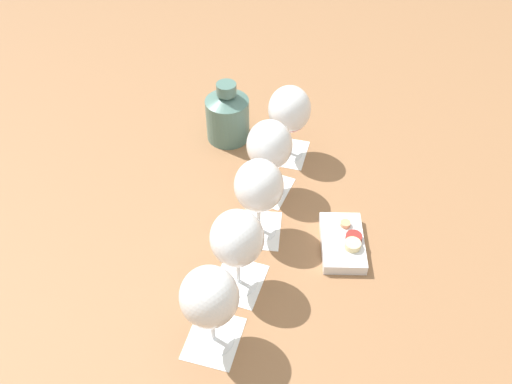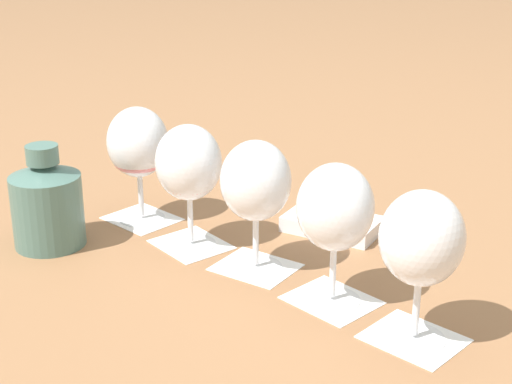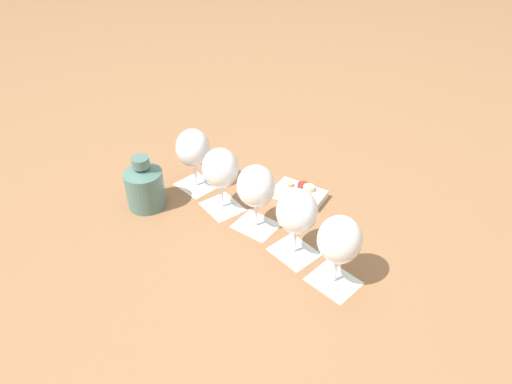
{
  "view_description": "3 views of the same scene",
  "coord_description": "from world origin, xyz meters",
  "px_view_note": "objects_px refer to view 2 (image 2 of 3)",
  "views": [
    {
      "loc": [
        0.33,
        0.67,
        0.87
      ],
      "look_at": [
        0.0,
        0.0,
        0.12
      ],
      "focal_mm": 38.0,
      "sensor_mm": 36.0,
      "label": 1
    },
    {
      "loc": [
        1.0,
        0.03,
        0.49
      ],
      "look_at": [
        0.0,
        0.0,
        0.12
      ],
      "focal_mm": 55.0,
      "sensor_mm": 36.0,
      "label": 2
    },
    {
      "loc": [
        0.92,
        0.06,
        0.8
      ],
      "look_at": [
        0.0,
        0.0,
        0.12
      ],
      "focal_mm": 32.0,
      "sensor_mm": 36.0,
      "label": 3
    }
  ],
  "objects_px": {
    "wine_glass_2": "(254,186)",
    "ceramic_vase": "(47,202)",
    "wine_glass_0": "(138,147)",
    "wine_glass_4": "(421,245)",
    "wine_glass_3": "(335,213)",
    "wine_glass_1": "(189,168)",
    "snack_dish": "(333,223)"
  },
  "relations": [
    {
      "from": "wine_glass_1",
      "to": "ceramic_vase",
      "type": "xyz_separation_m",
      "value": [
        0.0,
        -0.21,
        -0.06
      ]
    },
    {
      "from": "wine_glass_3",
      "to": "wine_glass_0",
      "type": "bearing_deg",
      "value": -132.45
    },
    {
      "from": "wine_glass_2",
      "to": "ceramic_vase",
      "type": "relative_size",
      "value": 1.19
    },
    {
      "from": "wine_glass_2",
      "to": "wine_glass_1",
      "type": "bearing_deg",
      "value": -127.41
    },
    {
      "from": "ceramic_vase",
      "to": "snack_dish",
      "type": "bearing_deg",
      "value": 98.36
    },
    {
      "from": "wine_glass_1",
      "to": "wine_glass_4",
      "type": "relative_size",
      "value": 1.0
    },
    {
      "from": "wine_glass_0",
      "to": "wine_glass_4",
      "type": "xyz_separation_m",
      "value": [
        0.36,
        0.38,
        0.0
      ]
    },
    {
      "from": "wine_glass_4",
      "to": "snack_dish",
      "type": "xyz_separation_m",
      "value": [
        -0.32,
        -0.08,
        -0.11
      ]
    },
    {
      "from": "wine_glass_1",
      "to": "ceramic_vase",
      "type": "height_order",
      "value": "wine_glass_1"
    },
    {
      "from": "wine_glass_0",
      "to": "wine_glass_1",
      "type": "bearing_deg",
      "value": 42.76
    },
    {
      "from": "wine_glass_1",
      "to": "wine_glass_2",
      "type": "relative_size",
      "value": 1.0
    },
    {
      "from": "wine_glass_4",
      "to": "ceramic_vase",
      "type": "height_order",
      "value": "wine_glass_4"
    },
    {
      "from": "wine_glass_2",
      "to": "wine_glass_4",
      "type": "bearing_deg",
      "value": 46.37
    },
    {
      "from": "wine_glass_1",
      "to": "snack_dish",
      "type": "relative_size",
      "value": 1.1
    },
    {
      "from": "wine_glass_0",
      "to": "snack_dish",
      "type": "distance_m",
      "value": 0.33
    },
    {
      "from": "wine_glass_1",
      "to": "wine_glass_4",
      "type": "xyz_separation_m",
      "value": [
        0.26,
        0.29,
        0.0
      ]
    },
    {
      "from": "wine_glass_1",
      "to": "wine_glass_2",
      "type": "height_order",
      "value": "same"
    },
    {
      "from": "wine_glass_0",
      "to": "wine_glass_3",
      "type": "relative_size",
      "value": 1.0
    },
    {
      "from": "wine_glass_0",
      "to": "wine_glass_4",
      "type": "height_order",
      "value": "same"
    },
    {
      "from": "wine_glass_1",
      "to": "wine_glass_3",
      "type": "xyz_separation_m",
      "value": [
        0.17,
        0.2,
        0.0
      ]
    },
    {
      "from": "wine_glass_0",
      "to": "wine_glass_1",
      "type": "xyz_separation_m",
      "value": [
        0.1,
        0.09,
        -0.0
      ]
    },
    {
      "from": "ceramic_vase",
      "to": "wine_glass_2",
      "type": "bearing_deg",
      "value": 77.07
    },
    {
      "from": "wine_glass_0",
      "to": "ceramic_vase",
      "type": "distance_m",
      "value": 0.17
    },
    {
      "from": "wine_glass_1",
      "to": "wine_glass_4",
      "type": "bearing_deg",
      "value": 48.32
    },
    {
      "from": "wine_glass_4",
      "to": "snack_dish",
      "type": "height_order",
      "value": "wine_glass_4"
    },
    {
      "from": "wine_glass_1",
      "to": "ceramic_vase",
      "type": "relative_size",
      "value": 1.19
    },
    {
      "from": "wine_glass_1",
      "to": "snack_dish",
      "type": "xyz_separation_m",
      "value": [
        -0.06,
        0.22,
        -0.11
      ]
    },
    {
      "from": "wine_glass_0",
      "to": "wine_glass_4",
      "type": "relative_size",
      "value": 1.0
    },
    {
      "from": "wine_glass_2",
      "to": "wine_glass_3",
      "type": "relative_size",
      "value": 1.0
    },
    {
      "from": "wine_glass_0",
      "to": "snack_dish",
      "type": "xyz_separation_m",
      "value": [
        0.04,
        0.31,
        -0.11
      ]
    },
    {
      "from": "wine_glass_4",
      "to": "ceramic_vase",
      "type": "bearing_deg",
      "value": -116.98
    },
    {
      "from": "ceramic_vase",
      "to": "wine_glass_1",
      "type": "bearing_deg",
      "value": 91.02
    }
  ]
}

